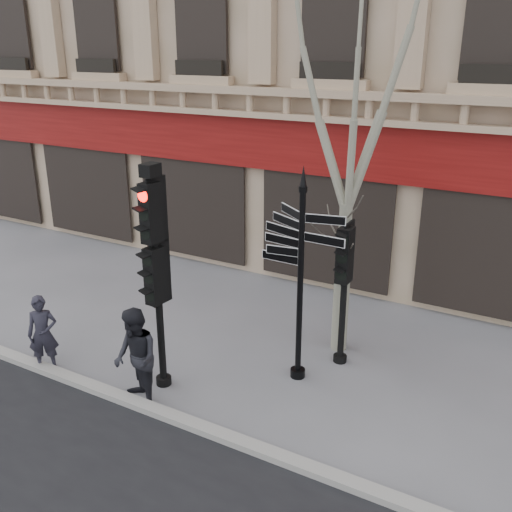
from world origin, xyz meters
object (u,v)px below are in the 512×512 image
(plane_tree, at_px, (353,82))
(pedestrian_b, at_px, (136,358))
(traffic_signal_secondary, at_px, (345,270))
(pedestrian_a, at_px, (43,334))
(fingerpost, at_px, (301,241))
(traffic_signal_main, at_px, (155,252))

(plane_tree, xyz_separation_m, pedestrian_b, (-2.29, -3.52, -4.37))
(traffic_signal_secondary, distance_m, pedestrian_a, 5.80)
(fingerpost, distance_m, traffic_signal_main, 2.50)
(traffic_signal_main, height_order, traffic_signal_secondary, traffic_signal_main)
(pedestrian_b, bearing_deg, fingerpost, 77.20)
(fingerpost, distance_m, plane_tree, 2.93)
(fingerpost, xyz_separation_m, plane_tree, (0.27, 1.39, 2.56))
(traffic_signal_main, distance_m, plane_tree, 4.52)
(pedestrian_b, bearing_deg, traffic_signal_secondary, 81.12)
(traffic_signal_secondary, relative_size, pedestrian_a, 1.83)
(traffic_signal_main, bearing_deg, plane_tree, 54.68)
(traffic_signal_secondary, xyz_separation_m, pedestrian_b, (-2.52, -3.04, -1.05))
(fingerpost, height_order, pedestrian_b, fingerpost)
(fingerpost, distance_m, pedestrian_b, 3.46)
(pedestrian_a, xyz_separation_m, pedestrian_b, (2.28, 0.00, 0.13))
(traffic_signal_main, height_order, pedestrian_b, traffic_signal_main)
(pedestrian_a, bearing_deg, plane_tree, -1.97)
(traffic_signal_main, xyz_separation_m, pedestrian_b, (0.01, -0.69, -1.69))
(traffic_signal_main, distance_m, pedestrian_a, 3.00)
(traffic_signal_secondary, bearing_deg, fingerpost, -118.95)
(plane_tree, relative_size, pedestrian_a, 4.93)
(plane_tree, height_order, pedestrian_b, plane_tree)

